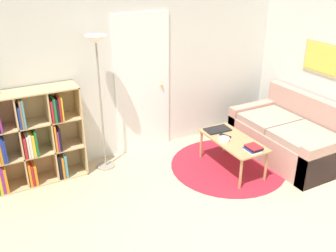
{
  "coord_description": "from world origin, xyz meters",
  "views": [
    {
      "loc": [
        -1.98,
        -2.17,
        2.7
      ],
      "look_at": [
        -0.11,
        1.36,
        0.85
      ],
      "focal_mm": 40.0,
      "sensor_mm": 36.0,
      "label": 1
    }
  ],
  "objects_px": {
    "floor_lamp": "(98,62)",
    "couch": "(291,137)",
    "coffee_table": "(233,143)",
    "laptop": "(218,130)",
    "bowl": "(224,139)",
    "bookshelf": "(29,139)"
  },
  "relations": [
    {
      "from": "floor_lamp",
      "to": "bowl",
      "type": "relative_size",
      "value": 12.14
    },
    {
      "from": "floor_lamp",
      "to": "couch",
      "type": "height_order",
      "value": "floor_lamp"
    },
    {
      "from": "bowl",
      "to": "coffee_table",
      "type": "bearing_deg",
      "value": -6.54
    },
    {
      "from": "bookshelf",
      "to": "coffee_table",
      "type": "xyz_separation_m",
      "value": [
        2.43,
        -0.94,
        -0.21
      ]
    },
    {
      "from": "bookshelf",
      "to": "floor_lamp",
      "type": "xyz_separation_m",
      "value": [
        0.93,
        -0.07,
        0.88
      ]
    },
    {
      "from": "bookshelf",
      "to": "couch",
      "type": "relative_size",
      "value": 0.77
    },
    {
      "from": "coffee_table",
      "to": "laptop",
      "type": "relative_size",
      "value": 2.75
    },
    {
      "from": "floor_lamp",
      "to": "couch",
      "type": "relative_size",
      "value": 1.13
    },
    {
      "from": "bookshelf",
      "to": "coffee_table",
      "type": "relative_size",
      "value": 1.25
    },
    {
      "from": "bowl",
      "to": "couch",
      "type": "bearing_deg",
      "value": -5.14
    },
    {
      "from": "floor_lamp",
      "to": "bowl",
      "type": "xyz_separation_m",
      "value": [
        1.37,
        -0.85,
        -1.01
      ]
    },
    {
      "from": "couch",
      "to": "floor_lamp",
      "type": "bearing_deg",
      "value": 159.12
    },
    {
      "from": "floor_lamp",
      "to": "couch",
      "type": "bearing_deg",
      "value": -20.88
    },
    {
      "from": "bookshelf",
      "to": "couch",
      "type": "xyz_separation_m",
      "value": [
        3.42,
        -1.02,
        -0.31
      ]
    },
    {
      "from": "coffee_table",
      "to": "laptop",
      "type": "height_order",
      "value": "laptop"
    },
    {
      "from": "bookshelf",
      "to": "couch",
      "type": "bearing_deg",
      "value": -16.65
    },
    {
      "from": "floor_lamp",
      "to": "coffee_table",
      "type": "distance_m",
      "value": 2.05
    },
    {
      "from": "floor_lamp",
      "to": "couch",
      "type": "xyz_separation_m",
      "value": [
        2.49,
        -0.95,
        -1.19
      ]
    },
    {
      "from": "coffee_table",
      "to": "bowl",
      "type": "distance_m",
      "value": 0.16
    },
    {
      "from": "bookshelf",
      "to": "coffee_table",
      "type": "height_order",
      "value": "bookshelf"
    },
    {
      "from": "laptop",
      "to": "coffee_table",
      "type": "bearing_deg",
      "value": -86.57
    },
    {
      "from": "bookshelf",
      "to": "couch",
      "type": "distance_m",
      "value": 3.58
    }
  ]
}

